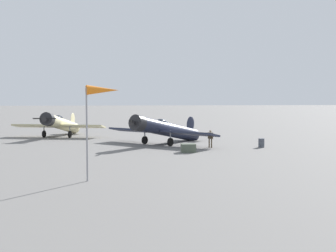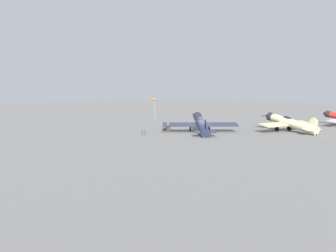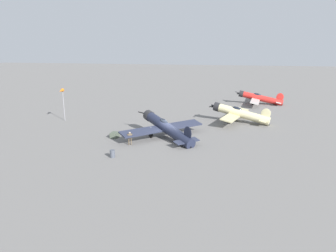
# 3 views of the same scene
# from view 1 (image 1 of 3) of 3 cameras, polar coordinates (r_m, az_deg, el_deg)

# --- Properties ---
(ground_plane) EXTENTS (400.00, 400.00, 0.00)m
(ground_plane) POSITION_cam_1_polar(r_m,az_deg,el_deg) (44.89, 0.00, -2.29)
(ground_plane) COLOR slate
(airplane_foreground) EXTENTS (10.63, 10.30, 3.35)m
(airplane_foreground) POSITION_cam_1_polar(r_m,az_deg,el_deg) (44.32, -0.41, -0.44)
(airplane_foreground) COLOR #1E2338
(airplane_foreground) RESTS_ON ground_plane
(airplane_mid_apron) EXTENTS (11.16, 9.94, 3.10)m
(airplane_mid_apron) POSITION_cam_1_polar(r_m,az_deg,el_deg) (54.04, -13.83, 0.27)
(airplane_mid_apron) COLOR beige
(airplane_mid_apron) RESTS_ON ground_plane
(ground_crew_mechanic) EXTENTS (0.45, 0.54, 1.67)m
(ground_crew_mechanic) POSITION_cam_1_polar(r_m,az_deg,el_deg) (41.32, 5.53, -1.43)
(ground_crew_mechanic) COLOR brown
(ground_crew_mechanic) RESTS_ON ground_plane
(equipment_crate) EXTENTS (1.23, 0.98, 0.73)m
(equipment_crate) POSITION_cam_1_polar(r_m,az_deg,el_deg) (37.85, 2.65, -2.88)
(equipment_crate) COLOR #4C5647
(equipment_crate) RESTS_ON ground_plane
(fuel_drum) EXTENTS (0.60, 0.60, 0.85)m
(fuel_drum) POSITION_cam_1_polar(r_m,az_deg,el_deg) (42.35, 12.04, -2.16)
(fuel_drum) COLOR #474C56
(fuel_drum) RESTS_ON ground_plane
(windsock_mast) EXTENTS (1.98, 1.14, 5.44)m
(windsock_mast) POSITION_cam_1_polar(r_m,az_deg,el_deg) (25.21, -8.64, 4.18)
(windsock_mast) COLOR gray
(windsock_mast) RESTS_ON ground_plane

